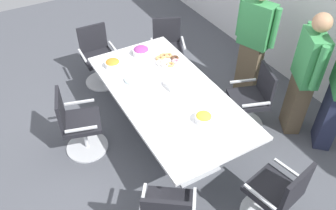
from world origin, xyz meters
name	(u,v)px	position (x,y,z in m)	size (l,w,h in m)	color
ground_plane	(168,135)	(0.00, 0.00, -0.01)	(10.00, 10.00, 0.01)	#4C4F56
back_wall	(322,0)	(0.00, 2.40, 1.40)	(8.00, 0.10, 2.80)	white
conference_table	(168,100)	(0.00, 0.00, 0.63)	(2.40, 1.20, 0.75)	white
office_chair_1	(276,196)	(1.62, 0.34, 0.41)	(0.64, 0.64, 0.91)	silver
office_chair_2	(251,102)	(0.35, 1.08, 0.41)	(0.69, 0.69, 0.91)	silver
office_chair_3	(168,51)	(-1.28, 0.72, 0.41)	(0.71, 0.71, 0.91)	silver
office_chair_4	(98,59)	(-1.62, -0.33, 0.41)	(0.56, 0.56, 0.91)	silver
office_chair_5	(78,126)	(-0.35, -1.08, 0.41)	(0.67, 0.67, 0.91)	silver
person_standing_0	(254,40)	(-0.28, 1.56, 0.88)	(0.60, 0.35, 1.69)	brown
person_standing_1	(305,75)	(0.68, 1.56, 0.89)	(0.57, 0.41, 1.71)	brown
snack_bowl_chips_yellow	(204,118)	(0.63, 0.09, 0.81)	(0.19, 0.19, 0.12)	white
snack_bowl_chips_orange	(113,63)	(-0.85, -0.37, 0.80)	(0.21, 0.21, 0.11)	white
snack_bowl_candy_mix	(141,51)	(-0.92, 0.09, 0.81)	(0.23, 0.23, 0.12)	white
donut_platter	(167,60)	(-0.59, 0.32, 0.77)	(0.34, 0.34, 0.04)	white
plate_stack	(133,79)	(-0.43, -0.26, 0.77)	(0.22, 0.22, 0.04)	white
napkin_pile	(173,84)	(-0.08, 0.12, 0.78)	(0.19, 0.19, 0.07)	white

